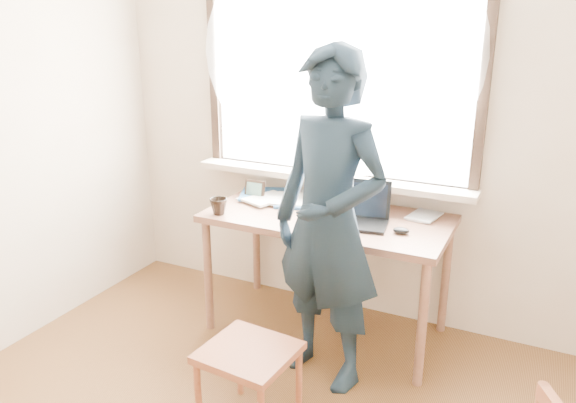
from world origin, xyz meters
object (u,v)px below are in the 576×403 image
at_px(desk, 327,228).
at_px(mug_white, 325,198).
at_px(mug_dark, 219,206).
at_px(work_chair, 249,361).
at_px(laptop, 358,213).
at_px(person, 329,223).

height_order(desk, mug_white, mug_white).
bearing_deg(desk, mug_dark, -155.90).
bearing_deg(work_chair, mug_white, 94.63).
height_order(laptop, work_chair, laptop).
height_order(mug_white, person, person).
bearing_deg(mug_white, mug_dark, -140.00).
height_order(laptop, person, person).
xyz_separation_m(mug_white, mug_dark, (-0.51, -0.43, -0.00)).
bearing_deg(person, laptop, 101.22).
height_order(desk, mug_dark, mug_dark).
bearing_deg(laptop, desk, 171.32).
bearing_deg(laptop, person, -93.35).
xyz_separation_m(mug_white, work_chair, (0.09, -1.14, -0.47)).
height_order(desk, laptop, laptop).
distance_m(desk, work_chair, 1.04).
bearing_deg(work_chair, mug_dark, 130.32).
distance_m(work_chair, person, 0.79).
distance_m(desk, mug_white, 0.23).
bearing_deg(desk, work_chair, -89.64).
distance_m(laptop, work_chair, 1.08).
relative_size(desk, mug_dark, 13.52).
bearing_deg(mug_dark, person, -11.57).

